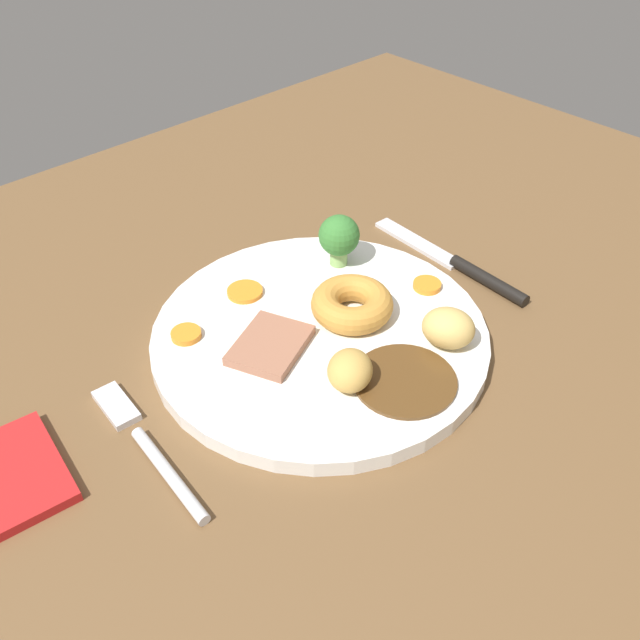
% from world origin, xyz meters
% --- Properties ---
extents(dining_table, '(1.20, 0.84, 0.04)m').
position_xyz_m(dining_table, '(0.00, 0.00, 0.02)').
color(dining_table, brown).
rests_on(dining_table, ground).
extents(dinner_plate, '(0.28, 0.28, 0.01)m').
position_xyz_m(dinner_plate, '(0.03, -0.03, 0.04)').
color(dinner_plate, white).
rests_on(dinner_plate, dining_table).
extents(gravy_pool, '(0.08, 0.08, 0.00)m').
position_xyz_m(gravy_pool, '(0.03, -0.12, 0.05)').
color(gravy_pool, '#563819').
rests_on(gravy_pool, dinner_plate).
extents(meat_slice_main, '(0.08, 0.07, 0.01)m').
position_xyz_m(meat_slice_main, '(-0.02, -0.02, 0.05)').
color(meat_slice_main, '#9E664C').
rests_on(meat_slice_main, dinner_plate).
extents(yorkshire_pudding, '(0.07, 0.07, 0.02)m').
position_xyz_m(yorkshire_pudding, '(0.06, -0.03, 0.06)').
color(yorkshire_pudding, '#C68938').
rests_on(yorkshire_pudding, dinner_plate).
extents(roast_potato_left, '(0.05, 0.05, 0.03)m').
position_xyz_m(roast_potato_left, '(0.09, -0.11, 0.07)').
color(roast_potato_left, '#D8B260').
rests_on(roast_potato_left, dinner_plate).
extents(roast_potato_right, '(0.05, 0.05, 0.03)m').
position_xyz_m(roast_potato_right, '(0.00, -0.09, 0.06)').
color(roast_potato_right, tan).
rests_on(roast_potato_right, dinner_plate).
extents(carrot_coin_front, '(0.02, 0.02, 0.01)m').
position_xyz_m(carrot_coin_front, '(-0.06, 0.04, 0.05)').
color(carrot_coin_front, orange).
rests_on(carrot_coin_front, dinner_plate).
extents(carrot_coin_back, '(0.03, 0.03, 0.00)m').
position_xyz_m(carrot_coin_back, '(0.01, 0.05, 0.05)').
color(carrot_coin_back, orange).
rests_on(carrot_coin_back, dinner_plate).
extents(carrot_coin_side, '(0.03, 0.03, 0.01)m').
position_xyz_m(carrot_coin_side, '(0.14, -0.05, 0.05)').
color(carrot_coin_side, orange).
rests_on(carrot_coin_side, dinner_plate).
extents(broccoli_floret, '(0.04, 0.04, 0.05)m').
position_xyz_m(broccoli_floret, '(0.11, 0.03, 0.08)').
color(broccoli_floret, '#8CB766').
rests_on(broccoli_floret, dinner_plate).
extents(fork, '(0.03, 0.15, 0.01)m').
position_xyz_m(fork, '(-0.14, -0.03, 0.04)').
color(fork, silver).
rests_on(fork, dining_table).
extents(knife, '(0.02, 0.19, 0.01)m').
position_xyz_m(knife, '(0.20, -0.04, 0.04)').
color(knife, black).
rests_on(knife, dining_table).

